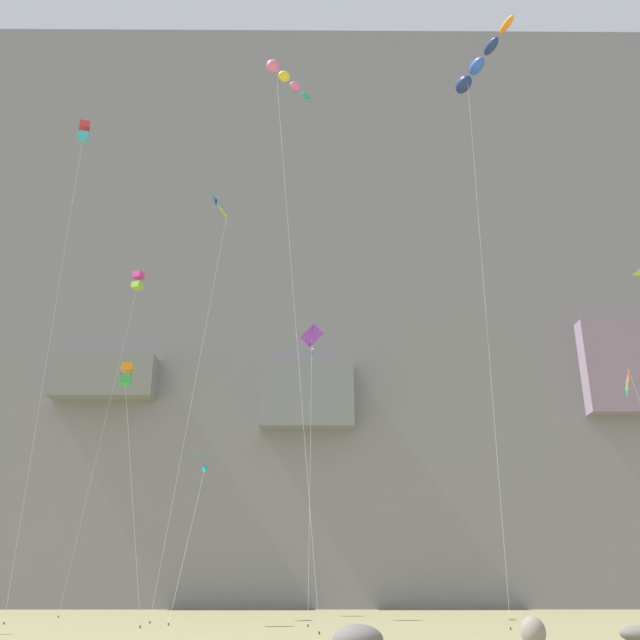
{
  "coord_description": "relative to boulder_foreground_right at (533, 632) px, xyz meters",
  "views": [
    {
      "loc": [
        0.81,
        -13.58,
        1.97
      ],
      "look_at": [
        1.03,
        19.14,
        14.41
      ],
      "focal_mm": 39.29,
      "sensor_mm": 36.0,
      "label": 1
    }
  ],
  "objects": [
    {
      "name": "boulder_near_cliff_base",
      "position": [
        -6.12,
        -3.1,
        -0.05
      ],
      "size": [
        2.06,
        1.99,
        0.9
      ],
      "color": "#605B59",
      "rests_on": "ground"
    },
    {
      "name": "kite_diamond_upper_mid",
      "position": [
        -7.64,
        16.04,
        15.42
      ],
      "size": [
        1.53,
        3.51,
        17.65
      ],
      "color": "purple",
      "rests_on": "ground"
    },
    {
      "name": "kite_delta_mid_right",
      "position": [
        -14.08,
        19.23,
        8.48
      ],
      "size": [
        1.92,
        5.94,
        9.26
      ],
      "color": "teal",
      "rests_on": "ground"
    },
    {
      "name": "kite_box_far_right",
      "position": [
        -21.7,
        25.63,
        24.28
      ],
      "size": [
        3.03,
        2.12,
        25.6
      ],
      "color": "#CC3399",
      "rests_on": "ground"
    },
    {
      "name": "kite_box_low_left",
      "position": [
        -25.09,
        18.93,
        33.67
      ],
      "size": [
        1.41,
        4.09,
        35.09
      ],
      "color": "red",
      "rests_on": "ground"
    },
    {
      "name": "kite_banner_low_right",
      "position": [
        -14.79,
        19.96,
        25.16
      ],
      "size": [
        2.34,
        5.46,
        28.8
      ],
      "color": "black",
      "rests_on": "ground"
    },
    {
      "name": "kite_box_high_left",
      "position": [
        -18.25,
        12.9,
        12.77
      ],
      "size": [
        2.65,
        1.51,
        13.96
      ],
      "color": "orange",
      "rests_on": "ground"
    },
    {
      "name": "kite_delta_high_center",
      "position": [
        9.39,
        7.68,
        15.93
      ],
      "size": [
        1.7,
        5.58,
        16.89
      ],
      "color": "#8CCC33",
      "rests_on": "ground"
    },
    {
      "name": "kite_windsock_mid_center",
      "position": [
        3.28,
        11.79,
        33.84
      ],
      "size": [
        2.96,
        7.24,
        34.86
      ],
      "color": "navy",
      "rests_on": "ground"
    },
    {
      "name": "cliff_face",
      "position": [
        -8.19,
        54.48,
        31.67
      ],
      "size": [
        180.0,
        30.91,
        64.37
      ],
      "color": "gray",
      "rests_on": "ground"
    },
    {
      "name": "kite_banner_mid_left",
      "position": [
        8.09,
        7.36,
        10.3
      ],
      "size": [
        2.5,
        3.56,
        11.57
      ],
      "color": "black",
      "rests_on": "ground"
    },
    {
      "name": "kite_windsock_low_center",
      "position": [
        -9.55,
        11.21,
        32.59
      ],
      "size": [
        3.66,
        6.29,
        33.77
      ],
      "color": "pink",
      "rests_on": "ground"
    },
    {
      "name": "boulder_mid_field",
      "position": [
        4.57,
        2.38,
        -0.2
      ],
      "size": [
        1.51,
        1.22,
        0.59
      ],
      "color": "#605B59",
      "rests_on": "ground"
    },
    {
      "name": "boulder_foreground_right",
      "position": [
        0.0,
        0.0,
        0.0
      ],
      "size": [
        0.91,
        0.82,
        0.99
      ],
      "color": "gray",
      "rests_on": "ground"
    }
  ]
}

